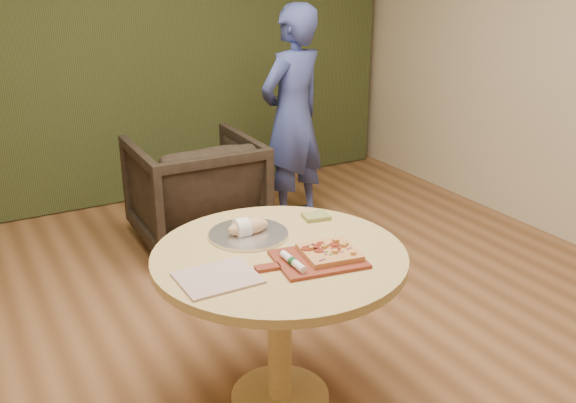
% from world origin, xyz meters
% --- Properties ---
extents(room_shell, '(5.04, 6.04, 2.84)m').
position_xyz_m(room_shell, '(0.00, 0.00, 1.40)').
color(room_shell, brown).
rests_on(room_shell, ground).
extents(curtain, '(4.80, 0.14, 2.78)m').
position_xyz_m(curtain, '(0.00, 2.90, 1.40)').
color(curtain, '#283216').
rests_on(curtain, ground).
extents(pedestal_table, '(1.08, 1.08, 0.75)m').
position_xyz_m(pedestal_table, '(-0.15, -0.05, 0.61)').
color(pedestal_table, '#D6B56D').
rests_on(pedestal_table, ground).
extents(pizza_paddle, '(0.47, 0.33, 0.01)m').
position_xyz_m(pizza_paddle, '(-0.06, -0.19, 0.76)').
color(pizza_paddle, maroon).
rests_on(pizza_paddle, pedestal_table).
extents(flatbread_pizza, '(0.25, 0.25, 0.04)m').
position_xyz_m(flatbread_pizza, '(0.00, -0.19, 0.78)').
color(flatbread_pizza, tan).
rests_on(flatbread_pizza, pizza_paddle).
extents(cutlery_roll, '(0.03, 0.20, 0.03)m').
position_xyz_m(cutlery_roll, '(-0.18, -0.20, 0.78)').
color(cutlery_roll, white).
rests_on(cutlery_roll, pizza_paddle).
extents(newspaper, '(0.30, 0.25, 0.01)m').
position_xyz_m(newspaper, '(-0.48, -0.14, 0.76)').
color(newspaper, silver).
rests_on(newspaper, pedestal_table).
extents(serving_tray, '(0.36, 0.36, 0.02)m').
position_xyz_m(serving_tray, '(-0.19, 0.17, 0.76)').
color(serving_tray, silver).
rests_on(serving_tray, pedestal_table).
extents(bread_roll, '(0.19, 0.09, 0.09)m').
position_xyz_m(bread_roll, '(-0.20, 0.17, 0.79)').
color(bread_roll, '#DAB285').
rests_on(bread_roll, serving_tray).
extents(green_packet, '(0.14, 0.12, 0.02)m').
position_xyz_m(green_packet, '(0.18, 0.20, 0.76)').
color(green_packet, olive).
rests_on(green_packet, pedestal_table).
extents(armchair, '(0.84, 0.79, 0.85)m').
position_xyz_m(armchair, '(0.18, 1.80, 0.42)').
color(armchair, black).
rests_on(armchair, ground).
extents(person_standing, '(0.69, 0.55, 1.63)m').
position_xyz_m(person_standing, '(0.97, 1.82, 0.81)').
color(person_standing, '#384691').
rests_on(person_standing, ground).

